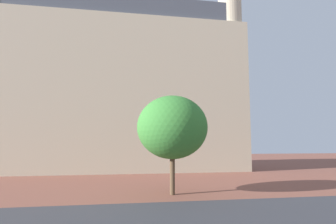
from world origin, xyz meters
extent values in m
plane|color=brown|center=(0.00, 10.00, 0.00)|extent=(120.00, 120.00, 0.00)
cube|color=beige|center=(-3.34, 30.83, 8.60)|extent=(29.75, 10.19, 17.20)
cube|color=#4C515B|center=(-3.34, 30.83, 18.40)|extent=(27.37, 9.38, 2.40)
cube|color=beige|center=(-5.43, 30.83, 13.78)|extent=(4.92, 4.92, 27.56)
cylinder|color=beige|center=(10.03, 27.24, 10.64)|extent=(2.80, 2.80, 21.28)
cylinder|color=brown|center=(0.42, 14.03, 1.20)|extent=(0.32, 0.32, 2.41)
ellipsoid|color=#387F33|center=(0.42, 14.03, 4.20)|extent=(4.48, 4.48, 4.04)
camera|label=1|loc=(-2.82, -3.39, 3.25)|focal=29.75mm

